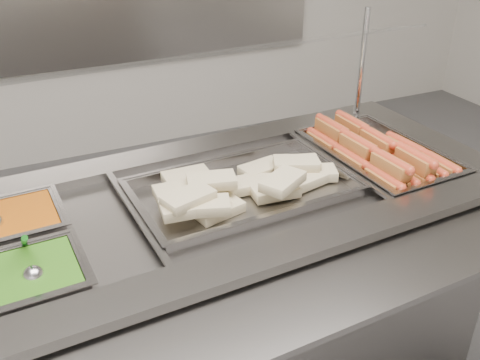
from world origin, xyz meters
name	(u,v)px	position (x,y,z in m)	size (l,w,h in m)	color
steam_counter	(228,298)	(0.02, 0.38, 0.40)	(1.71, 0.82, 0.80)	slate
tray_rail	(317,297)	(0.04, -0.07, 0.76)	(1.61, 0.41, 0.05)	gray
sneeze_guard	(194,60)	(0.01, 0.58, 1.13)	(1.48, 0.33, 0.39)	silver
pan_hotdogs	(377,161)	(0.58, 0.41, 0.76)	(0.33, 0.50, 0.09)	gray
pan_wraps	(243,192)	(0.07, 0.39, 0.78)	(0.62, 0.39, 0.06)	gray
pan_beans	(8,230)	(-0.56, 0.49, 0.77)	(0.28, 0.23, 0.09)	gray
pan_peas	(23,287)	(-0.55, 0.23, 0.77)	(0.28, 0.23, 0.09)	gray
hotdogs_in_buns	(376,151)	(0.56, 0.40, 0.80)	(0.29, 0.47, 0.10)	#9A5120
tortilla_wraps	(245,185)	(0.07, 0.36, 0.81)	(0.58, 0.30, 0.09)	tan
serving_spoon	(32,269)	(-0.52, 0.22, 0.81)	(0.05, 0.16, 0.13)	silver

